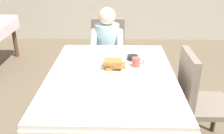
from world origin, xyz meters
name	(u,v)px	position (x,y,z in m)	size (l,w,h in m)	color
dining_table_main	(111,83)	(0.00, 0.00, 0.65)	(1.12, 1.52, 0.74)	silver
chair_diner	(108,50)	(-0.08, 1.17, 0.53)	(0.44, 0.45, 0.93)	#7A6B5B
diner_person	(107,44)	(-0.08, 1.01, 0.67)	(0.40, 0.43, 1.12)	silver
chair_right_side	(197,95)	(0.77, 0.00, 0.53)	(0.45, 0.44, 0.93)	#7A6B5B
plate_breakfast	(113,68)	(0.01, 0.09, 0.75)	(0.28, 0.28, 0.02)	white
breakfast_stack	(114,64)	(0.02, 0.08, 0.80)	(0.21, 0.18, 0.08)	#A36B33
cup_coffee	(136,62)	(0.23, 0.16, 0.78)	(0.11, 0.08, 0.08)	#B24C42
bowl_butter	(133,58)	(0.20, 0.32, 0.76)	(0.11, 0.11, 0.04)	black
fork_left_of_plate	(92,70)	(-0.18, 0.07, 0.74)	(0.18, 0.01, 0.01)	silver
knife_right_of_plate	(134,70)	(0.20, 0.07, 0.74)	(0.20, 0.01, 0.01)	silver
spoon_near_edge	(116,85)	(0.04, -0.22, 0.74)	(0.15, 0.01, 0.01)	silver
napkin_folded	(82,77)	(-0.24, -0.08, 0.74)	(0.17, 0.12, 0.01)	white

